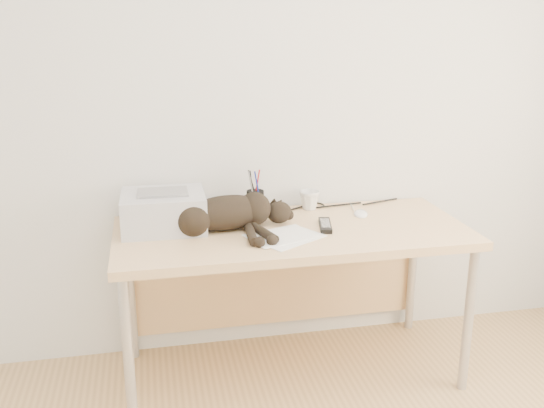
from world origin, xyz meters
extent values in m
plane|color=silver|center=(0.00, 1.75, 1.30)|extent=(3.50, 0.00, 3.50)
cube|color=#E0C283|center=(0.00, 1.39, 0.72)|extent=(1.60, 0.70, 0.04)
cylinder|color=#B3B3B6|center=(-0.75, 1.09, 0.35)|extent=(0.04, 0.04, 0.70)
cylinder|color=#B3B3B6|center=(0.75, 1.09, 0.35)|extent=(0.04, 0.04, 0.70)
cylinder|color=#B3B3B6|center=(-0.75, 1.69, 0.35)|extent=(0.04, 0.04, 0.70)
cylinder|color=#B3B3B6|center=(0.75, 1.69, 0.35)|extent=(0.04, 0.04, 0.70)
cube|color=#E0C283|center=(0.00, 1.72, 0.40)|extent=(1.48, 0.02, 0.60)
cube|color=silver|center=(-0.57, 1.51, 0.82)|extent=(0.38, 0.32, 0.17)
cube|color=black|center=(-0.57, 1.51, 0.83)|extent=(0.31, 0.03, 0.10)
cube|color=gray|center=(-0.57, 1.51, 0.91)|extent=(0.22, 0.16, 0.01)
cube|color=white|center=(-0.05, 1.27, 0.74)|extent=(0.35, 0.32, 0.00)
cube|color=white|center=(-0.08, 1.29, 0.74)|extent=(0.33, 0.28, 0.00)
ellipsoid|color=black|center=(-0.29, 1.44, 0.82)|extent=(0.40, 0.22, 0.16)
sphere|color=black|center=(-0.45, 1.40, 0.81)|extent=(0.17, 0.17, 0.17)
ellipsoid|color=black|center=(-0.05, 1.46, 0.80)|extent=(0.13, 0.12, 0.10)
cone|color=black|center=(-0.06, 1.51, 0.84)|extent=(0.05, 0.06, 0.05)
cone|color=black|center=(-0.03, 1.51, 0.83)|extent=(0.05, 0.06, 0.05)
cylinder|color=black|center=(-0.21, 1.30, 0.76)|extent=(0.07, 0.23, 0.04)
cylinder|color=black|center=(-0.15, 1.31, 0.76)|extent=(0.07, 0.23, 0.04)
cylinder|color=black|center=(-0.61, 1.43, 0.76)|extent=(0.25, 0.07, 0.03)
imported|color=white|center=(0.15, 1.66, 0.79)|extent=(0.14, 0.14, 0.10)
cylinder|color=black|center=(-0.12, 1.65, 0.80)|extent=(0.08, 0.08, 0.12)
cylinder|color=#990C0C|center=(-0.14, 1.65, 0.88)|extent=(0.01, 0.01, 0.16)
cylinder|color=navy|center=(-0.11, 1.66, 0.88)|extent=(0.01, 0.01, 0.16)
cylinder|color=black|center=(-0.12, 1.63, 0.88)|extent=(0.01, 0.01, 0.16)
cube|color=gray|center=(-0.05, 1.64, 0.75)|extent=(0.11, 0.17, 0.02)
cube|color=black|center=(0.15, 1.38, 0.75)|extent=(0.09, 0.19, 0.02)
ellipsoid|color=white|center=(0.37, 1.52, 0.76)|extent=(0.09, 0.13, 0.04)
camera|label=1|loc=(-0.62, -1.14, 1.65)|focal=40.00mm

